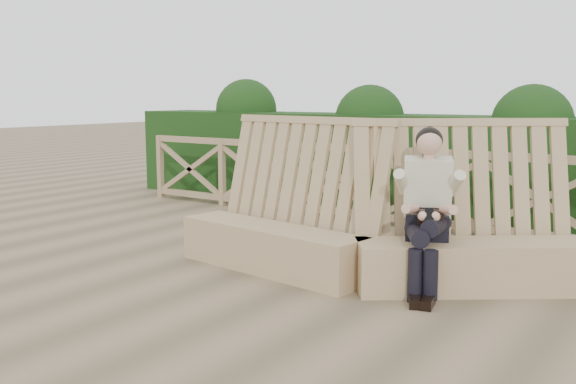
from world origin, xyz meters
The scene contains 5 objects.
ground centered at (0.00, 0.00, 0.00)m, with size 60.00×60.00×0.00m, color brown.
bench centered at (0.41, 1.06, 0.40)m, with size 4.09×1.93×1.60m.
woman centered at (1.03, 1.00, 0.80)m, with size 0.63×0.98×1.52m.
guardrail centered at (0.00, 3.50, 0.55)m, with size 10.10×0.09×1.10m.
hedge centered at (0.00, 4.70, 0.75)m, with size 12.00×1.20×1.50m, color black.
Camera 1 is at (3.27, -4.49, 1.80)m, focal length 40.00 mm.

